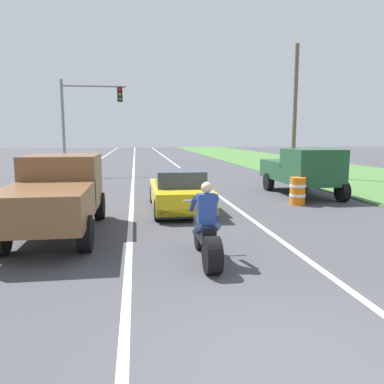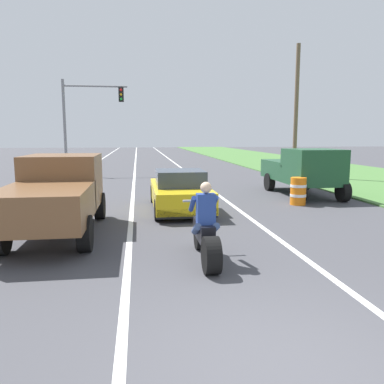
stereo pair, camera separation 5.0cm
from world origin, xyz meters
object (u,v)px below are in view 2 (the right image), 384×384
object	(u,v)px
motorcycle_with_rider	(206,234)
pickup_truck_left_lane_brown	(57,191)
pickup_truck_right_shoulder_dark_green	(303,169)
traffic_light_mast_near	(84,112)
sports_car_yellow	(180,192)
construction_barrel_nearest	(298,191)

from	to	relation	value
motorcycle_with_rider	pickup_truck_left_lane_brown	bearing A→B (deg)	140.58
pickup_truck_right_shoulder_dark_green	traffic_light_mast_near	distance (m)	14.76
sports_car_yellow	pickup_truck_right_shoulder_dark_green	xyz separation A→B (m)	(5.47, 2.47, 0.48)
pickup_truck_right_shoulder_dark_green	sports_car_yellow	bearing A→B (deg)	-155.66
pickup_truck_left_lane_brown	traffic_light_mast_near	world-z (taller)	traffic_light_mast_near
traffic_light_mast_near	sports_car_yellow	bearing A→B (deg)	-69.73
motorcycle_with_rider	pickup_truck_left_lane_brown	xyz separation A→B (m)	(-3.33, 2.73, 0.51)
sports_car_yellow	construction_barrel_nearest	size ratio (longest dim) A/B	4.30
pickup_truck_left_lane_brown	pickup_truck_right_shoulder_dark_green	world-z (taller)	same
motorcycle_with_rider	pickup_truck_left_lane_brown	distance (m)	4.34
pickup_truck_left_lane_brown	traffic_light_mast_near	distance (m)	15.87
traffic_light_mast_near	construction_barrel_nearest	xyz separation A→B (m)	(9.11, -12.37, -3.46)
motorcycle_with_rider	traffic_light_mast_near	xyz separation A→B (m)	(-4.63, 18.29, 3.37)
sports_car_yellow	pickup_truck_left_lane_brown	xyz separation A→B (m)	(-3.41, -2.78, 0.48)
pickup_truck_right_shoulder_dark_green	traffic_light_mast_near	world-z (taller)	traffic_light_mast_near
sports_car_yellow	traffic_light_mast_near	world-z (taller)	traffic_light_mast_near
traffic_light_mast_near	pickup_truck_left_lane_brown	bearing A→B (deg)	-85.21
sports_car_yellow	pickup_truck_right_shoulder_dark_green	world-z (taller)	pickup_truck_right_shoulder_dark_green
sports_car_yellow	construction_barrel_nearest	distance (m)	4.41
pickup_truck_left_lane_brown	construction_barrel_nearest	world-z (taller)	pickup_truck_left_lane_brown
construction_barrel_nearest	pickup_truck_left_lane_brown	bearing A→B (deg)	-157.83
pickup_truck_left_lane_brown	sports_car_yellow	bearing A→B (deg)	39.15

